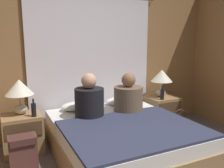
# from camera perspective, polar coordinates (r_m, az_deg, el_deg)

# --- Properties ---
(wall_back) EXTENTS (4.57, 0.06, 2.50)m
(wall_back) POSITION_cam_1_polar(r_m,az_deg,el_deg) (3.92, -4.97, 6.64)
(wall_back) COLOR olive
(wall_back) RESTS_ON ground_plane
(curtain_panel) EXTENTS (2.26, 0.02, 2.21)m
(curtain_panel) POSITION_cam_1_polar(r_m,az_deg,el_deg) (3.87, -4.61, 4.38)
(curtain_panel) COLOR silver
(curtain_panel) RESTS_ON ground_plane
(bed) EXTENTS (1.65, 1.92, 0.47)m
(bed) POSITION_cam_1_polar(r_m,az_deg,el_deg) (3.20, 2.27, -13.12)
(bed) COLOR #99754C
(bed) RESTS_ON ground_plane
(nightstand_left) EXTENTS (0.51, 0.45, 0.53)m
(nightstand_left) POSITION_cam_1_polar(r_m,az_deg,el_deg) (3.50, -20.64, -11.12)
(nightstand_left) COLOR #937047
(nightstand_left) RESTS_ON ground_plane
(nightstand_right) EXTENTS (0.51, 0.45, 0.53)m
(nightstand_right) POSITION_cam_1_polar(r_m,az_deg,el_deg) (4.31, 11.92, -6.50)
(nightstand_right) COLOR #937047
(nightstand_right) RESTS_ON ground_plane
(lamp_left) EXTENTS (0.37, 0.37, 0.48)m
(lamp_left) POSITION_cam_1_polar(r_m,az_deg,el_deg) (3.37, -21.38, -1.32)
(lamp_left) COLOR #B2A899
(lamp_left) RESTS_ON nightstand_left
(lamp_right) EXTENTS (0.37, 0.37, 0.48)m
(lamp_right) POSITION_cam_1_polar(r_m,az_deg,el_deg) (4.21, 11.85, 1.48)
(lamp_right) COLOR #B2A899
(lamp_right) RESTS_ON nightstand_right
(pillow_left) EXTENTS (0.48, 0.32, 0.12)m
(pillow_left) POSITION_cam_1_polar(r_m,az_deg,el_deg) (3.63, -8.42, -5.26)
(pillow_left) COLOR white
(pillow_left) RESTS_ON bed
(pillow_right) EXTENTS (0.48, 0.32, 0.12)m
(pillow_right) POSITION_cam_1_polar(r_m,az_deg,el_deg) (3.89, 1.87, -4.04)
(pillow_right) COLOR white
(pillow_right) RESTS_ON bed
(blanket_on_bed) EXTENTS (1.59, 1.25, 0.03)m
(blanket_on_bed) POSITION_cam_1_polar(r_m,az_deg,el_deg) (2.86, 5.17, -10.63)
(blanket_on_bed) COLOR #2D334C
(blanket_on_bed) RESTS_ON bed
(person_left_in_bed) EXTENTS (0.40, 0.40, 0.61)m
(person_left_in_bed) POSITION_cam_1_polar(r_m,az_deg,el_deg) (3.24, -5.48, -3.89)
(person_left_in_bed) COLOR black
(person_left_in_bed) RESTS_ON bed
(person_right_in_bed) EXTENTS (0.43, 0.43, 0.58)m
(person_right_in_bed) POSITION_cam_1_polar(r_m,az_deg,el_deg) (3.49, 3.95, -3.11)
(person_right_in_bed) COLOR brown
(person_right_in_bed) RESTS_ON bed
(beer_bottle_on_left_stand) EXTENTS (0.06, 0.06, 0.24)m
(beer_bottle_on_left_stand) POSITION_cam_1_polar(r_m,az_deg,el_deg) (3.26, -18.32, -5.84)
(beer_bottle_on_left_stand) COLOR black
(beer_bottle_on_left_stand) RESTS_ON nightstand_left
(beer_bottle_on_right_stand) EXTENTS (0.07, 0.07, 0.23)m
(beer_bottle_on_right_stand) POSITION_cam_1_polar(r_m,az_deg,el_deg) (4.04, 11.98, -2.41)
(beer_bottle_on_right_stand) COLOR black
(beer_bottle_on_right_stand) RESTS_ON nightstand_right
(backpack_on_floor) EXTENTS (0.32, 0.21, 0.41)m
(backpack_on_floor) POSITION_cam_1_polar(r_m,az_deg,el_deg) (3.11, -20.61, -14.71)
(backpack_on_floor) COLOR brown
(backpack_on_floor) RESTS_ON ground_plane
(handbag_on_floor) EXTENTS (0.35, 0.19, 0.42)m
(handbag_on_floor) POSITION_cam_1_polar(r_m,az_deg,el_deg) (4.06, 15.77, -9.73)
(handbag_on_floor) COLOR brown
(handbag_on_floor) RESTS_ON ground_plane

